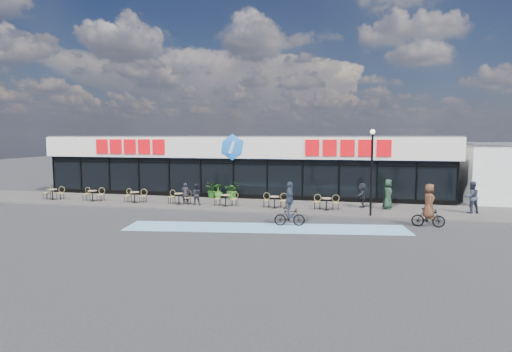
# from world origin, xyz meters

# --- Properties ---
(ground) EXTENTS (120.00, 120.00, 0.00)m
(ground) POSITION_xyz_m (0.00, 0.00, 0.00)
(ground) COLOR #28282B
(ground) RESTS_ON ground
(sidewalk) EXTENTS (44.00, 5.00, 0.10)m
(sidewalk) POSITION_xyz_m (0.00, 4.50, 0.05)
(sidewalk) COLOR #55504B
(sidewalk) RESTS_ON ground
(bike_lane) EXTENTS (14.17, 4.13, 0.01)m
(bike_lane) POSITION_xyz_m (4.00, -1.50, 0.01)
(bike_lane) COLOR #6BA0CA
(bike_lane) RESTS_ON ground
(building) EXTENTS (30.60, 6.57, 4.75)m
(building) POSITION_xyz_m (-0.00, 9.93, 2.34)
(building) COLOR black
(building) RESTS_ON ground
(lamp_post) EXTENTS (0.28, 0.28, 4.86)m
(lamp_post) POSITION_xyz_m (9.30, 2.30, 3.01)
(lamp_post) COLOR black
(lamp_post) RESTS_ON sidewalk
(bistro_set_0) EXTENTS (1.54, 0.62, 0.90)m
(bistro_set_0) POSITION_xyz_m (-12.38, 3.67, 0.56)
(bistro_set_0) COLOR tan
(bistro_set_0) RESTS_ON sidewalk
(bistro_set_1) EXTENTS (1.54, 0.62, 0.90)m
(bistro_set_1) POSITION_xyz_m (-9.19, 3.67, 0.56)
(bistro_set_1) COLOR tan
(bistro_set_1) RESTS_ON sidewalk
(bistro_set_2) EXTENTS (1.54, 0.62, 0.90)m
(bistro_set_2) POSITION_xyz_m (-5.99, 3.67, 0.56)
(bistro_set_2) COLOR tan
(bistro_set_2) RESTS_ON sidewalk
(bistro_set_3) EXTENTS (1.54, 0.62, 0.90)m
(bistro_set_3) POSITION_xyz_m (-2.79, 3.67, 0.56)
(bistro_set_3) COLOR tan
(bistro_set_3) RESTS_ON sidewalk
(bistro_set_4) EXTENTS (1.54, 0.62, 0.90)m
(bistro_set_4) POSITION_xyz_m (0.40, 3.67, 0.56)
(bistro_set_4) COLOR tan
(bistro_set_4) RESTS_ON sidewalk
(bistro_set_5) EXTENTS (1.54, 0.62, 0.90)m
(bistro_set_5) POSITION_xyz_m (3.60, 3.67, 0.56)
(bistro_set_5) COLOR tan
(bistro_set_5) RESTS_ON sidewalk
(bistro_set_6) EXTENTS (1.54, 0.62, 0.90)m
(bistro_set_6) POSITION_xyz_m (6.79, 3.67, 0.56)
(bistro_set_6) COLOR tan
(bistro_set_6) RESTS_ON sidewalk
(potted_plant_left) EXTENTS (1.38, 1.36, 1.16)m
(potted_plant_left) POSITION_xyz_m (-1.49, 6.70, 0.68)
(potted_plant_left) COLOR #1E5117
(potted_plant_left) RESTS_ON sidewalk
(potted_plant_mid) EXTENTS (0.78, 0.78, 1.07)m
(potted_plant_mid) POSITION_xyz_m (-1.02, 6.58, 0.64)
(potted_plant_mid) COLOR #25681D
(potted_plant_mid) RESTS_ON sidewalk
(potted_plant_right) EXTENTS (1.40, 1.30, 1.28)m
(potted_plant_right) POSITION_xyz_m (0.02, 6.58, 0.74)
(potted_plant_right) COLOR #255819
(potted_plant_right) RESTS_ON sidewalk
(patron_left) EXTENTS (0.58, 0.45, 1.43)m
(patron_left) POSITION_xyz_m (-2.37, 3.67, 0.81)
(patron_left) COLOR black
(patron_left) RESTS_ON sidewalk
(patron_right) EXTENTS (0.81, 0.72, 1.39)m
(patron_right) POSITION_xyz_m (-1.60, 3.56, 0.80)
(patron_right) COLOR black
(patron_right) RESTS_ON sidewalk
(pedestrian_a) EXTENTS (0.63, 1.50, 1.57)m
(pedestrian_a) POSITION_xyz_m (8.95, 4.95, 0.89)
(pedestrian_a) COLOR #22232A
(pedestrian_a) RESTS_ON sidewalk
(pedestrian_b) EXTENTS (0.70, 0.97, 1.84)m
(pedestrian_b) POSITION_xyz_m (10.46, 4.76, 1.02)
(pedestrian_b) COLOR #1D3424
(pedestrian_b) RESTS_ON sidewalk
(pedestrian_c) EXTENTS (1.07, 0.94, 1.86)m
(pedestrian_c) POSITION_xyz_m (15.09, 4.39, 1.03)
(pedestrian_c) COLOR #2B3343
(pedestrian_c) RESTS_ON sidewalk
(cyclist_a) EXTENTS (1.61, 1.13, 2.28)m
(cyclist_a) POSITION_xyz_m (5.12, -0.78, 0.99)
(cyclist_a) COLOR black
(cyclist_a) RESTS_ON ground
(cyclist_b) EXTENTS (1.62, 0.89, 2.20)m
(cyclist_b) POSITION_xyz_m (11.99, 0.44, 0.94)
(cyclist_b) COLOR black
(cyclist_b) RESTS_ON ground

